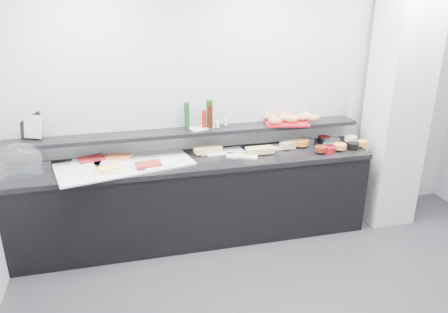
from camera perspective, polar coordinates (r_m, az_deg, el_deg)
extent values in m
cube|color=#ACAFB3|center=(4.67, 3.81, 6.90)|extent=(5.00, 0.02, 2.70)
cube|color=silver|center=(5.02, 21.74, 6.47)|extent=(0.50, 0.50, 2.70)
cube|color=black|center=(4.57, -3.81, -5.88)|extent=(3.60, 0.60, 0.85)
cube|color=black|center=(4.38, -3.95, -0.64)|extent=(3.62, 0.62, 0.05)
cube|color=black|center=(4.46, -4.43, 3.22)|extent=(3.60, 0.25, 0.04)
cube|color=silver|center=(4.41, -24.85, -1.88)|extent=(0.52, 0.37, 0.04)
ellipsoid|color=white|center=(4.40, -25.28, -0.55)|extent=(0.48, 0.39, 0.34)
cube|color=silver|center=(4.32, -12.85, -1.00)|extent=(1.36, 0.86, 0.01)
cube|color=white|center=(4.42, -17.59, -0.78)|extent=(0.31, 0.23, 0.01)
cube|color=maroon|center=(4.45, -16.96, -0.27)|extent=(0.28, 0.22, 0.02)
cube|color=white|center=(4.40, -14.53, -0.55)|extent=(0.38, 0.29, 0.01)
cube|color=orange|center=(4.43, -13.63, -0.03)|extent=(0.27, 0.23, 0.02)
cube|color=white|center=(4.20, -14.60, -1.61)|extent=(0.30, 0.21, 0.01)
cube|color=#F6DE5F|center=(4.18, -14.79, -1.47)|extent=(0.23, 0.19, 0.02)
cube|color=white|center=(4.24, -8.46, -0.92)|extent=(0.38, 0.31, 0.01)
cube|color=maroon|center=(4.19, -9.85, -0.98)|extent=(0.25, 0.18, 0.02)
cube|color=silver|center=(4.54, 0.04, 0.65)|extent=(0.41, 0.20, 0.01)
cube|color=#E7B979|center=(4.50, -2.14, 0.96)|extent=(0.30, 0.16, 0.06)
cylinder|color=#B2B4BA|center=(4.42, -1.99, 0.21)|extent=(0.16, 0.03, 0.01)
cube|color=white|center=(4.43, 2.39, 0.10)|extent=(0.34, 0.24, 0.01)
cube|color=tan|center=(4.48, 4.69, 0.82)|extent=(0.28, 0.11, 0.06)
cylinder|color=#ACAEB3|center=(4.38, 2.47, -0.02)|extent=(0.16, 0.05, 0.01)
cube|color=white|center=(4.70, 7.12, 1.21)|extent=(0.34, 0.15, 0.01)
cube|color=tan|center=(4.70, 8.75, 1.65)|extent=(0.26, 0.18, 0.06)
cylinder|color=silver|center=(4.61, 7.80, 0.96)|extent=(0.16, 0.03, 0.01)
cylinder|color=white|center=(4.83, 10.80, 1.90)|extent=(0.18, 0.18, 0.07)
cylinder|color=orange|center=(4.76, 10.04, 1.83)|extent=(0.16, 0.16, 0.05)
cylinder|color=black|center=(4.93, 12.92, 2.16)|extent=(0.15, 0.15, 0.07)
cylinder|color=#500B0B|center=(4.93, 12.91, 2.30)|extent=(0.14, 0.14, 0.05)
cylinder|color=white|center=(4.88, 13.87, 1.89)|extent=(0.22, 0.22, 0.07)
cylinder|color=white|center=(5.01, 16.21, 2.28)|extent=(0.15, 0.15, 0.05)
cylinder|color=maroon|center=(4.65, 13.52, 0.90)|extent=(0.15, 0.15, 0.07)
cylinder|color=#5F1D0D|center=(4.61, 12.53, 0.97)|extent=(0.14, 0.14, 0.05)
cylinder|color=white|center=(4.71, 13.62, 1.17)|extent=(0.16, 0.16, 0.07)
cylinder|color=orange|center=(4.73, 14.88, 1.32)|extent=(0.14, 0.14, 0.05)
cylinder|color=black|center=(4.81, 16.51, 1.32)|extent=(0.15, 0.15, 0.07)
cylinder|color=orange|center=(4.89, 17.60, 1.68)|extent=(0.13, 0.13, 0.05)
cube|color=black|center=(4.55, -23.93, 3.78)|extent=(0.20, 0.09, 0.26)
cube|color=#D4A499|center=(4.49, -23.71, 3.59)|extent=(0.19, 0.12, 0.22)
cube|color=silver|center=(4.50, -2.90, 3.80)|extent=(0.30, 0.23, 0.01)
cylinder|color=#113E19|center=(4.46, -4.87, 5.42)|extent=(0.07, 0.07, 0.26)
cylinder|color=#341109|center=(4.43, -1.81, 5.23)|extent=(0.05, 0.05, 0.24)
cylinder|color=#113A0F|center=(4.46, -1.90, 5.62)|extent=(0.08, 0.08, 0.28)
cylinder|color=#A0160B|center=(4.46, -2.65, 4.93)|extent=(0.05, 0.05, 0.18)
cylinder|color=white|center=(4.46, -0.85, 4.23)|extent=(0.04, 0.04, 0.07)
cylinder|color=white|center=(4.54, 0.24, 4.53)|extent=(0.04, 0.04, 0.07)
cube|color=#A9121D|center=(4.71, 8.12, 4.46)|extent=(0.50, 0.40, 0.02)
ellipsoid|color=#BC7447|center=(4.71, 6.11, 5.21)|extent=(0.16, 0.11, 0.08)
ellipsoid|color=#C17C49|center=(4.82, 8.02, 5.49)|extent=(0.14, 0.09, 0.08)
ellipsoid|color=tan|center=(4.82, 10.59, 5.33)|extent=(0.15, 0.11, 0.08)
ellipsoid|color=#C77A4C|center=(4.57, 6.67, 4.67)|extent=(0.16, 0.14, 0.08)
ellipsoid|color=#B88746|center=(4.65, 8.81, 4.87)|extent=(0.16, 0.14, 0.08)
ellipsoid|color=#B38844|center=(4.74, 11.59, 4.99)|extent=(0.16, 0.13, 0.08)
ellipsoid|color=gold|center=(4.69, 8.10, 5.04)|extent=(0.17, 0.12, 0.08)
ellipsoid|color=tan|center=(4.74, 10.00, 5.11)|extent=(0.18, 0.15, 0.08)
cylinder|color=white|center=(5.00, 16.15, 6.49)|extent=(0.11, 0.11, 0.30)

